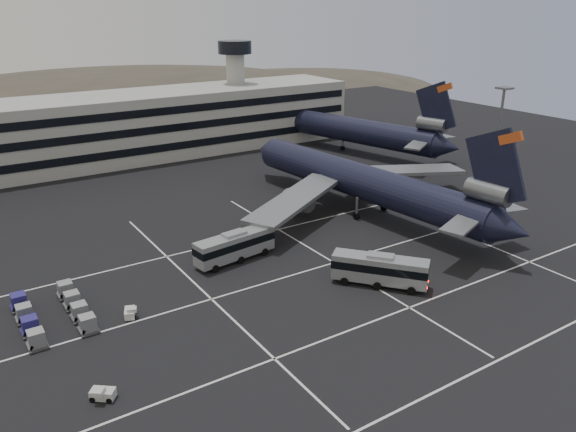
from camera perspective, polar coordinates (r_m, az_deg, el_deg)
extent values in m
plane|color=black|center=(66.07, -1.51, -8.48)|extent=(260.00, 260.00, 0.00)
cube|color=silver|center=(51.79, 12.04, -18.35)|extent=(90.00, 0.25, 0.01)
cube|color=silver|center=(58.99, 3.70, -12.46)|extent=(90.00, 0.25, 0.01)
cube|color=silver|center=(69.10, -3.27, -7.10)|extent=(90.00, 0.25, 0.01)
cube|color=silver|center=(80.38, -8.26, -3.12)|extent=(90.00, 0.25, 0.01)
cube|color=silver|center=(68.33, -8.52, -7.66)|extent=(0.25, 55.00, 0.01)
cube|color=silver|center=(76.51, 3.81, -4.22)|extent=(0.25, 55.00, 0.01)
cube|color=silver|center=(90.45, 15.07, -0.86)|extent=(0.25, 55.00, 0.01)
cube|color=gray|center=(127.42, -18.94, 8.25)|extent=(120.00, 18.00, 14.00)
cube|color=black|center=(119.64, -17.61, 5.90)|extent=(118.00, 0.20, 1.60)
cube|color=black|center=(118.74, -17.82, 7.77)|extent=(118.00, 0.20, 1.60)
cube|color=black|center=(118.02, -18.02, 9.51)|extent=(118.00, 0.20, 1.60)
cylinder|color=gray|center=(140.91, -5.28, 12.04)|extent=(4.40, 4.40, 22.00)
cylinder|color=black|center=(139.64, -5.44, 16.71)|extent=(8.00, 8.00, 3.00)
ellipsoid|color=#38332B|center=(231.85, -17.55, 8.48)|extent=(252.00, 180.00, 44.00)
ellipsoid|color=#38332B|center=(263.34, -0.46, 11.81)|extent=(168.00, 120.00, 24.00)
cylinder|color=slate|center=(111.36, 20.54, 7.42)|extent=(0.50, 0.50, 18.00)
cube|color=slate|center=(109.81, 21.15, 12.03)|extent=(2.40, 2.40, 0.35)
cylinder|color=black|center=(91.91, 7.62, 3.47)|extent=(10.15, 48.32, 5.60)
cone|color=black|center=(110.93, -2.15, 6.66)|extent=(6.00, 5.01, 5.60)
cone|color=black|center=(77.08, 21.82, -1.35)|extent=(5.49, 5.46, 5.04)
cube|color=black|center=(76.45, 20.32, 4.56)|extent=(1.40, 9.48, 10.97)
cube|color=#C04819|center=(74.74, 21.69, 7.37)|extent=(0.86, 3.27, 2.24)
cylinder|color=#595B60|center=(77.61, 19.71, 2.31)|extent=(3.26, 6.23, 2.70)
cube|color=slate|center=(75.62, 17.35, -0.71)|extent=(8.12, 5.31, 0.87)
cube|color=slate|center=(82.39, 20.71, 0.65)|extent=(7.82, 4.03, 0.87)
cube|color=slate|center=(85.46, 0.76, 1.75)|extent=(22.06, 15.03, 1.75)
cylinder|color=#595B60|center=(90.00, 1.02, 1.60)|extent=(3.21, 5.73, 2.70)
cube|color=slate|center=(102.39, 11.70, 4.56)|extent=(22.66, 11.53, 1.75)
cylinder|color=#595B60|center=(102.56, 9.27, 3.76)|extent=(3.21, 5.73, 2.70)
cylinder|color=slate|center=(103.51, 1.44, 3.90)|extent=(0.44, 0.44, 3.00)
cylinder|color=black|center=(104.00, 1.44, 3.03)|extent=(0.60, 1.14, 1.10)
cylinder|color=slate|center=(89.35, 7.01, 0.96)|extent=(0.44, 0.44, 3.00)
cylinder|color=black|center=(89.92, 6.96, -0.03)|extent=(0.60, 1.14, 1.10)
cylinder|color=slate|center=(93.80, 9.77, 1.78)|extent=(0.44, 0.44, 3.00)
cylinder|color=black|center=(94.34, 9.71, 0.83)|extent=(0.60, 1.14, 1.10)
cylinder|color=black|center=(131.73, 5.63, 8.85)|extent=(17.22, 47.90, 5.60)
cone|color=black|center=(148.70, -2.53, 10.30)|extent=(6.53, 5.74, 5.60)
cone|color=black|center=(118.04, 15.95, 6.74)|extent=(6.11, 6.09, 5.04)
cube|color=black|center=(118.14, 14.79, 10.54)|extent=(2.81, 9.31, 10.97)
cube|color=#C04819|center=(116.82, 15.64, 12.45)|extent=(1.33, 3.27, 2.24)
cylinder|color=#595B60|center=(118.97, 14.43, 9.02)|extent=(4.09, 6.48, 2.70)
cube|color=slate|center=(116.35, 13.05, 7.11)|extent=(8.15, 6.19, 0.87)
cube|color=slate|center=(123.55, 15.04, 7.72)|extent=(7.62, 3.49, 0.87)
cylinder|color=slate|center=(132.38, 5.59, 7.58)|extent=(0.44, 0.44, 3.00)
cylinder|color=black|center=(132.76, 5.56, 6.88)|extent=(0.75, 1.19, 1.10)
cube|color=#909398|center=(69.16, 9.31, -5.35)|extent=(9.36, 10.54, 3.14)
cube|color=black|center=(69.00, 9.33, -5.07)|extent=(9.44, 10.63, 0.99)
cube|color=#909398|center=(68.41, 9.40, -4.03)|extent=(3.29, 3.49, 0.37)
cylinder|color=black|center=(68.41, 12.43, -7.44)|extent=(0.90, 0.99, 1.01)
cylinder|color=black|center=(70.73, 12.64, -6.47)|extent=(0.90, 0.99, 1.01)
cylinder|color=black|center=(68.74, 9.07, -7.04)|extent=(0.90, 0.99, 1.01)
cylinder|color=black|center=(71.05, 9.39, -6.09)|extent=(0.90, 0.99, 1.01)
cylinder|color=black|center=(69.31, 5.75, -6.63)|extent=(0.90, 0.99, 1.01)
cylinder|color=black|center=(71.60, 6.19, -5.70)|extent=(0.90, 0.99, 1.01)
cube|color=#FF0C05|center=(68.55, 13.95, -7.10)|extent=(0.26, 0.23, 0.23)
cube|color=#FF0C05|center=(70.04, 14.06, -6.48)|extent=(0.26, 0.23, 0.23)
cube|color=#909398|center=(74.97, -5.42, -3.02)|extent=(11.74, 4.10, 3.14)
cube|color=black|center=(74.82, -5.43, -2.76)|extent=(11.81, 4.17, 0.99)
cube|color=#909398|center=(74.28, -5.47, -1.78)|extent=(3.33, 2.07, 0.37)
cylinder|color=black|center=(76.85, -2.37, -3.66)|extent=(1.04, 0.46, 1.00)
cylinder|color=black|center=(78.75, -3.55, -3.06)|extent=(1.04, 0.46, 1.00)
cylinder|color=black|center=(74.67, -4.80, -4.48)|extent=(1.04, 0.46, 1.00)
cylinder|color=black|center=(76.62, -5.95, -3.84)|extent=(1.04, 0.46, 1.00)
cylinder|color=black|center=(72.65, -7.37, -5.34)|extent=(1.04, 0.46, 1.00)
cylinder|color=black|center=(74.66, -8.49, -4.66)|extent=(1.04, 0.46, 1.00)
cube|color=#BBBAB6|center=(64.86, -15.78, -9.45)|extent=(1.71, 2.23, 0.81)
cube|color=#BBBAB6|center=(64.21, -15.84, -9.23)|extent=(1.21, 1.11, 0.45)
cylinder|color=black|center=(64.41, -16.23, -9.98)|extent=(0.36, 0.54, 0.50)
cylinder|color=black|center=(64.32, -15.34, -9.92)|extent=(0.36, 0.54, 0.50)
cylinder|color=black|center=(65.65, -16.16, -9.34)|extent=(0.36, 0.54, 0.50)
cylinder|color=black|center=(65.56, -15.29, -9.29)|extent=(0.36, 0.54, 0.50)
cube|color=#BBBAB6|center=(53.65, -18.29, -16.78)|extent=(2.33, 2.18, 0.85)
cube|color=#BBBAB6|center=(53.15, -17.87, -16.37)|extent=(1.31, 1.34, 0.47)
cylinder|color=black|center=(53.16, -17.70, -17.44)|extent=(0.54, 0.49, 0.53)
cylinder|color=black|center=(53.91, -17.27, -16.79)|extent=(0.54, 0.49, 0.53)
cylinder|color=black|center=(53.72, -19.25, -17.20)|extent=(0.54, 0.49, 0.53)
cylinder|color=black|center=(54.46, -18.80, -16.55)|extent=(0.54, 0.49, 0.53)
cube|color=#2D2D30|center=(62.98, -24.08, -11.93)|extent=(1.97, 2.26, 0.18)
cylinder|color=black|center=(63.01, -24.07, -11.98)|extent=(0.10, 0.20, 0.20)
cube|color=#94979D|center=(62.52, -24.20, -11.24)|extent=(1.60, 1.60, 1.62)
cube|color=#2D2D30|center=(63.68, -19.59, -10.87)|extent=(1.97, 2.26, 0.18)
cylinder|color=black|center=(63.71, -19.58, -10.92)|extent=(0.10, 0.20, 0.20)
cube|color=#94979D|center=(63.23, -19.69, -10.18)|extent=(1.60, 1.60, 1.62)
cube|color=#2D2D30|center=(65.59, -24.61, -10.66)|extent=(1.97, 2.26, 0.18)
cylinder|color=black|center=(65.62, -24.61, -10.71)|extent=(0.10, 0.20, 0.20)
cube|color=navy|center=(65.15, -24.73, -9.98)|extent=(1.60, 1.60, 1.62)
cube|color=#2D2D30|center=(66.25, -20.31, -9.66)|extent=(1.97, 2.26, 0.18)
cylinder|color=black|center=(66.28, -20.30, -9.71)|extent=(0.10, 0.20, 0.20)
cube|color=#94979D|center=(65.82, -20.41, -8.99)|extent=(1.60, 1.60, 1.62)
cube|color=#2D2D30|center=(68.23, -25.10, -9.48)|extent=(1.97, 2.26, 0.18)
cylinder|color=black|center=(68.26, -25.10, -9.53)|extent=(0.10, 0.20, 0.20)
cube|color=#94979D|center=(67.81, -25.22, -8.82)|extent=(1.60, 1.60, 1.62)
cube|color=#2D2D30|center=(68.87, -20.97, -8.54)|extent=(1.97, 2.26, 0.18)
cylinder|color=black|center=(68.90, -20.97, -8.59)|extent=(0.10, 0.20, 0.20)
cube|color=#94979D|center=(68.46, -21.07, -7.88)|extent=(1.60, 1.60, 1.62)
cube|color=#2D2D30|center=(70.90, -25.56, -8.40)|extent=(1.97, 2.26, 0.18)
cylinder|color=black|center=(70.93, -25.55, -8.44)|extent=(0.10, 0.20, 0.20)
cube|color=navy|center=(70.50, -25.67, -7.75)|extent=(1.60, 1.60, 1.62)
cube|color=#2D2D30|center=(71.52, -21.58, -7.50)|extent=(1.97, 2.26, 0.18)
cylinder|color=black|center=(71.55, -21.58, -7.55)|extent=(0.10, 0.20, 0.20)
cube|color=#94979D|center=(71.12, -21.68, -6.86)|extent=(1.60, 1.60, 1.62)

